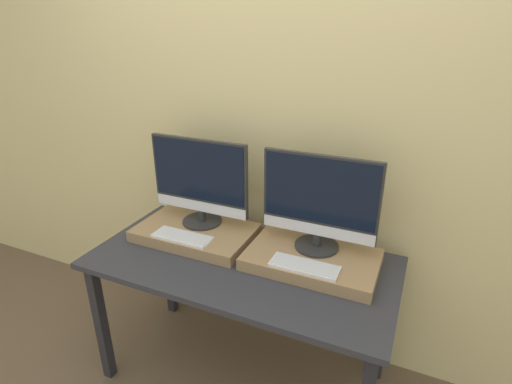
% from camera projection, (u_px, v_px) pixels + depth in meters
% --- Properties ---
extents(wall_back, '(8.00, 0.04, 2.60)m').
position_uv_depth(wall_back, '(276.00, 128.00, 2.08)').
color(wall_back, '#DBC684').
rests_on(wall_back, ground_plane).
extents(workbench, '(1.48, 0.72, 0.75)m').
position_uv_depth(workbench, '(242.00, 275.00, 1.97)').
color(workbench, '#2D2D33').
rests_on(workbench, ground_plane).
extents(wooden_riser_left, '(0.61, 0.38, 0.06)m').
position_uv_depth(wooden_riser_left, '(196.00, 232.00, 2.13)').
color(wooden_riser_left, '#99754C').
rests_on(wooden_riser_left, workbench).
extents(monitor_left, '(0.55, 0.21, 0.47)m').
position_uv_depth(monitor_left, '(200.00, 180.00, 2.08)').
color(monitor_left, '#282828').
rests_on(monitor_left, wooden_riser_left).
extents(keyboard_left, '(0.31, 0.11, 0.01)m').
position_uv_depth(keyboard_left, '(182.00, 237.00, 2.01)').
color(keyboard_left, silver).
rests_on(keyboard_left, wooden_riser_left).
extents(wooden_riser_right, '(0.61, 0.38, 0.06)m').
position_uv_depth(wooden_riser_right, '(312.00, 259.00, 1.89)').
color(wooden_riser_right, '#99754C').
rests_on(wooden_riser_right, workbench).
extents(monitor_right, '(0.55, 0.21, 0.47)m').
position_uv_depth(monitor_right, '(319.00, 201.00, 1.84)').
color(monitor_right, '#282828').
rests_on(monitor_right, wooden_riser_right).
extents(keyboard_right, '(0.31, 0.11, 0.01)m').
position_uv_depth(keyboard_right, '(304.00, 266.00, 1.77)').
color(keyboard_right, silver).
rests_on(keyboard_right, wooden_riser_right).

